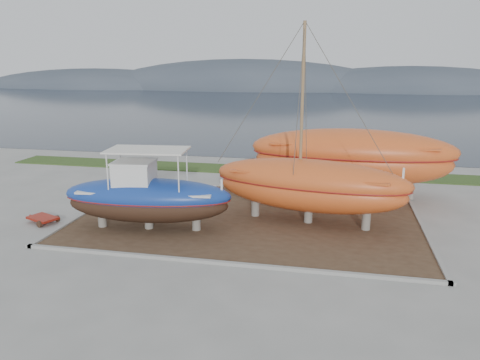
% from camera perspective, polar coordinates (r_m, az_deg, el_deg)
% --- Properties ---
extents(ground, '(140.00, 140.00, 0.00)m').
position_cam_1_polar(ground, '(22.03, -0.97, -8.05)').
color(ground, gray).
rests_on(ground, ground).
extents(dirt_patch, '(18.00, 12.00, 0.06)m').
position_cam_1_polar(dirt_patch, '(25.69, 1.01, -4.66)').
color(dirt_patch, '#422D1E').
rests_on(dirt_patch, ground).
extents(curb_frame, '(18.60, 12.60, 0.15)m').
position_cam_1_polar(curb_frame, '(25.67, 1.01, -4.56)').
color(curb_frame, gray).
rests_on(curb_frame, ground).
extents(grass_strip, '(44.00, 3.00, 0.08)m').
position_cam_1_polar(grass_strip, '(36.62, 4.40, 1.11)').
color(grass_strip, '#284219').
rests_on(grass_strip, ground).
extents(sea, '(260.00, 100.00, 0.04)m').
position_cam_1_polar(sea, '(90.37, 9.00, 8.83)').
color(sea, black).
rests_on(sea, ground).
extents(mountain_ridge, '(200.00, 36.00, 20.00)m').
position_cam_1_polar(mountain_ridge, '(145.18, 10.19, 10.80)').
color(mountain_ridge, '#333D49').
rests_on(mountain_ridge, ground).
extents(blue_caique, '(8.78, 3.54, 4.12)m').
position_cam_1_polar(blue_caique, '(23.95, -11.24, -1.12)').
color(blue_caique, navy).
rests_on(blue_caique, dirt_patch).
extents(white_dinghy, '(4.38, 2.01, 1.27)m').
position_cam_1_polar(white_dinghy, '(27.71, -10.90, -2.05)').
color(white_dinghy, silver).
rests_on(white_dinghy, dirt_patch).
extents(orange_sailboat, '(10.71, 4.79, 10.21)m').
position_cam_1_polar(orange_sailboat, '(24.04, 8.73, 6.46)').
color(orange_sailboat, '#C7501E').
rests_on(orange_sailboat, dirt_patch).
extents(orange_bare_hull, '(12.71, 4.05, 4.14)m').
position_cam_1_polar(orange_bare_hull, '(30.11, 13.40, 1.95)').
color(orange_bare_hull, '#C7501E').
rests_on(orange_bare_hull, dirt_patch).
extents(red_trailer, '(2.63, 1.99, 0.33)m').
position_cam_1_polar(red_trailer, '(27.11, -22.90, -4.49)').
color(red_trailer, maroon).
rests_on(red_trailer, ground).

